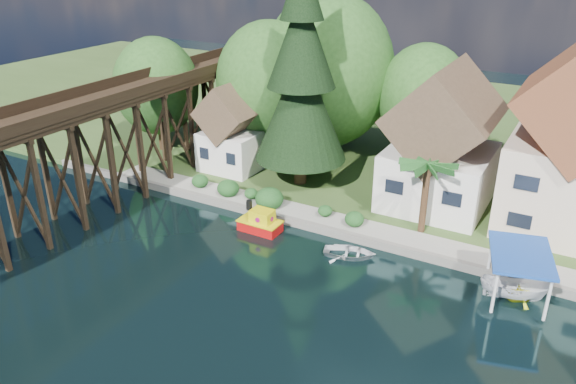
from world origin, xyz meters
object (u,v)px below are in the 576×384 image
Objects in this scene: shed at (233,133)px; tugboat at (261,223)px; palm_tree at (428,168)px; conifer at (301,79)px; boat_canopy at (516,280)px; boat_white_a at (350,251)px; boat_yellow at (520,292)px; house_left at (441,148)px; trestle_bridge at (112,137)px.

shed reaches higher than tugboat.
palm_tree is 1.78× the size of tugboat.
conifer reaches higher than boat_canopy.
conifer reaches higher than boat_white_a.
boat_yellow is (25.87, -8.20, -3.24)m from shed.
shed is 1.41× the size of boat_canopy.
conifer is 3.34× the size of boat_canopy.
palm_tree is (0.46, -5.08, 0.24)m from house_left.
house_left is 1.40× the size of shed.
palm_tree is (11.63, -3.47, -4.05)m from conifer.
boat_canopy is at bearing -17.89° from shed.
shed reaches higher than boat_yellow.
trestle_bridge is at bearing -118.19° from shed.
trestle_bridge is at bearing -166.24° from palm_tree.
boat_yellow reaches higher than boat_white_a.
conifer reaches higher than trestle_bridge.
trestle_bridge is 20.73m from boat_white_a.
boat_white_a is 1.58× the size of boat_yellow.
boat_white_a is (-2.90, -9.97, -4.77)m from house_left.
palm_tree is (18.46, -3.58, 1.55)m from shed.
palm_tree reaches higher than tugboat.
trestle_bridge is at bearing -142.08° from conifer.
boat_yellow is (7.41, -4.62, -4.79)m from palm_tree.
house_left is (23.00, 10.83, -0.21)m from trestle_bridge.
conifer is at bearing 27.48° from boat_white_a.
conifer is at bearing 97.97° from tugboat.
conifer is 3.32× the size of palm_tree.
trestle_bridge is at bearing -177.97° from boat_canopy.
boat_yellow is (7.87, -9.70, -4.55)m from house_left.
trestle_bridge is 14.10× the size of tugboat.
boat_yellow is (10.77, 0.27, 0.22)m from boat_white_a.
conifer reaches higher than tugboat.
conifer reaches higher than house_left.
boat_white_a is at bearing -178.77° from boat_canopy.
boat_canopy is at bearing -23.50° from conifer.
boat_canopy is (18.71, -8.13, -8.08)m from conifer.
palm_tree is 9.96m from boat_yellow.
shed is 3.54× the size of boat_yellow.
conifer is 12.80m from palm_tree.
shed is at bearing 169.02° from palm_tree.
trestle_bridge is 7.95× the size of boat_canopy.
palm_tree is 2.52× the size of boat_yellow.
palm_tree reaches higher than boat_canopy.
boat_yellow is (0.33, 0.04, -0.77)m from boat_canopy.
boat_canopy is (10.44, 0.22, 0.99)m from boat_white_a.
house_left is at bearing 8.21° from conifer.
palm_tree is at bearing -51.74° from boat_white_a.
house_left reaches higher than palm_tree.
tugboat is 0.89× the size of boat_white_a.
boat_white_a is (20.10, 0.86, -4.99)m from trestle_bridge.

